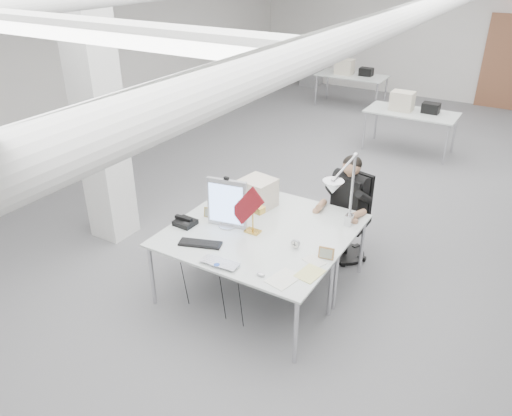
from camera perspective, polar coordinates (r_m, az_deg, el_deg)
The scene contains 23 objects.
room_shell at distance 6.76m, azimuth 10.61°, elevation 12.57°, with size 10.04×14.04×3.24m.
desk_main at distance 4.96m, azimuth -1.93°, elevation -4.79°, with size 1.80×0.90×0.03m, color silver.
desk_second at distance 5.64m, azimuth 3.01°, elevation -0.56°, with size 1.80×0.90×0.03m, color silver.
bg_desk_a at distance 9.62m, azimuth 17.38°, elevation 10.38°, with size 1.60×0.80×0.03m, color silver.
bg_desk_b at distance 12.22m, azimuth 10.91°, elevation 14.64°, with size 1.60×0.80×0.03m, color silver.
filing_cabinet at distance 14.20m, azimuth 6.41°, elevation 16.14°, with size 0.45×0.55×1.20m, color gray.
office_chair at distance 6.09m, azimuth 10.44°, elevation -1.69°, with size 0.46×0.46×0.93m, color black, non-canonical shape.
seated_person at distance 5.85m, azimuth 10.61°, elevation 1.81°, with size 0.52×0.65×0.97m, color black, non-canonical shape.
monitor at distance 5.22m, azimuth -3.32°, elevation 0.54°, with size 0.44×0.04×0.54m, color #B2B2B7.
pennant at distance 5.04m, azimuth -1.02°, elevation 0.22°, with size 0.47×0.01×0.20m, color maroon.
keyboard at distance 5.05m, azimuth -6.39°, elevation -4.06°, with size 0.43×0.14×0.02m, color black.
laptop at distance 4.69m, azimuth -4.50°, elevation -6.63°, with size 0.37×0.24×0.03m, color silver.
mouse at distance 4.56m, azimuth 0.55°, elevation -7.59°, with size 0.08×0.05×0.03m, color silver.
bankers_lamp at distance 5.14m, azimuth -0.37°, elevation -1.06°, with size 0.31×0.13×0.36m, color gold, non-canonical shape.
desk_phone at distance 5.41m, azimuth -8.09°, elevation -1.65°, with size 0.21×0.19×0.05m, color black.
picture_frame_left at distance 5.52m, azimuth -5.27°, elevation -0.51°, with size 0.14×0.01×0.11m, color tan.
picture_frame_right at distance 4.82m, azimuth 8.04°, elevation -5.13°, with size 0.15×0.01×0.12m, color tan.
desk_clock at distance 4.96m, azimuth 4.53°, elevation -4.07°, with size 0.09×0.09×0.03m, color #A9AAAE.
paper_stack_a at distance 4.54m, azimuth 3.18°, elevation -8.09°, with size 0.21×0.30×0.01m, color silver.
paper_stack_b at distance 4.62m, azimuth 6.16°, elevation -7.45°, with size 0.19×0.27×0.01m, color #D7D380.
paper_stack_c at distance 4.79m, azimuth 6.68°, elevation -6.06°, with size 0.20×0.14×0.01m, color silver.
beige_monitor at distance 5.68m, azimuth 0.24°, elevation 1.74°, with size 0.35×0.33×0.33m, color beige.
architect_lamp at distance 5.06m, azimuth 9.90°, elevation 1.00°, with size 0.22×0.64×0.83m, color silver, non-canonical shape.
Camera 1 is at (2.29, -6.01, 3.41)m, focal length 35.00 mm.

